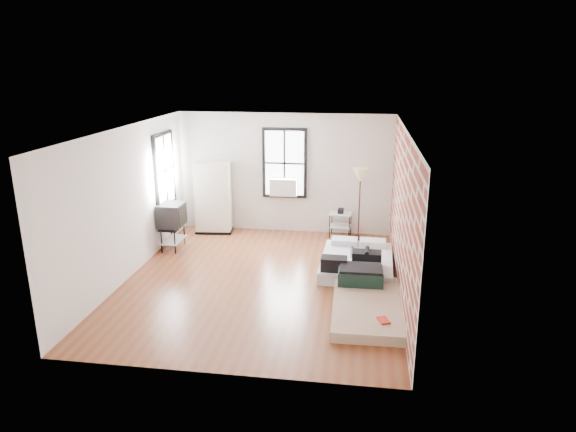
% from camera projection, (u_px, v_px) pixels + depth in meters
% --- Properties ---
extents(ground, '(6.00, 6.00, 0.00)m').
position_uv_depth(ground, '(261.00, 281.00, 9.56)').
color(ground, brown).
rests_on(ground, ground).
extents(room_shell, '(5.02, 6.02, 2.80)m').
position_uv_depth(room_shell, '(276.00, 186.00, 9.36)').
color(room_shell, silver).
rests_on(room_shell, ground).
extents(mattress_main, '(1.41, 1.89, 0.59)m').
position_uv_depth(mattress_main, '(356.00, 261.00, 10.03)').
color(mattress_main, white).
rests_on(mattress_main, ground).
extents(mattress_bare, '(1.16, 2.14, 0.46)m').
position_uv_depth(mattress_bare, '(366.00, 299.00, 8.52)').
color(mattress_bare, '#C8AE90').
rests_on(mattress_bare, ground).
extents(wardrobe, '(0.89, 0.56, 1.68)m').
position_uv_depth(wardrobe, '(213.00, 198.00, 12.05)').
color(wardrobe, black).
rests_on(wardrobe, ground).
extents(side_table, '(0.54, 0.45, 0.67)m').
position_uv_depth(side_table, '(341.00, 218.00, 11.82)').
color(side_table, black).
rests_on(side_table, ground).
extents(floor_lamp, '(0.35, 0.35, 1.65)m').
position_uv_depth(floor_lamp, '(360.00, 179.00, 11.42)').
color(floor_lamp, black).
rests_on(floor_lamp, ground).
extents(tv_stand, '(0.51, 0.72, 1.01)m').
position_uv_depth(tv_stand, '(172.00, 217.00, 10.99)').
color(tv_stand, black).
rests_on(tv_stand, ground).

